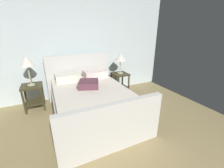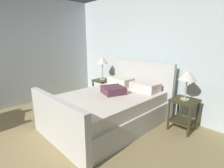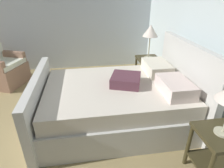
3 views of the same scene
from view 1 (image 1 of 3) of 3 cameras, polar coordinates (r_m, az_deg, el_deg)
name	(u,v)px [view 1 (image 1 of 3)]	position (r m, az deg, el deg)	size (l,w,h in m)	color
wall_back	(80,46)	(4.07, -12.73, 14.71)	(5.13, 0.12, 2.75)	silver
bed	(91,100)	(3.10, -8.37, -6.42)	(1.63, 2.24, 1.19)	silver
nightstand_right	(120,80)	(4.19, 3.19, 1.71)	(0.44, 0.44, 0.60)	#38311B
table_lamp_right	(120,58)	(4.03, 3.36, 10.40)	(0.31, 0.31, 0.55)	#B7B293
nightstand_left	(33,93)	(3.76, -29.08, -3.19)	(0.44, 0.44, 0.60)	#38311B
table_lamp_left	(27,62)	(3.56, -31.05, 7.57)	(0.29, 0.29, 0.65)	#B7B293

